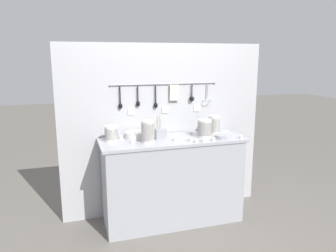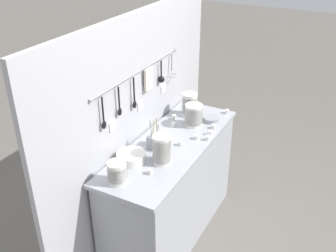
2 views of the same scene
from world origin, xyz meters
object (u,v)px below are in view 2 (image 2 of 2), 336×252
cup_edge_near (197,137)px  plate_stack (131,157)px  cup_mid_row (173,124)px  cup_back_right (150,172)px  cup_front_left (214,126)px  bowl_stack_tall_left (162,149)px  bowl_stack_short_front (194,115)px  bowl_stack_nested_right (117,173)px  cutlery_caddy (156,141)px  cup_front_right (207,138)px  cup_by_caddy (118,169)px  cup_beside_plates (227,112)px  bowl_stack_back_corner (190,104)px  cup_edge_far (174,117)px  cup_centre (210,133)px  cup_back_left (181,143)px  steel_mixing_bowl (211,119)px

cup_edge_near → plate_stack: bearing=150.5°
cup_mid_row → cup_back_right: bearing=-166.1°
cup_front_left → cup_edge_near: 0.24m
bowl_stack_tall_left → bowl_stack_short_front: bowl_stack_tall_left is taller
bowl_stack_nested_right → cutlery_caddy: cutlery_caddy is taller
bowl_stack_tall_left → cup_back_right: bowl_stack_tall_left is taller
cup_front_left → cup_front_right: 0.20m
cutlery_caddy → cup_edge_near: (0.26, -0.23, -0.03)m
bowl_stack_short_front → cup_front_left: size_ratio=5.09×
bowl_stack_nested_right → cup_front_right: 0.87m
cup_by_caddy → cup_front_left: bearing=-22.0°
bowl_stack_short_front → cup_beside_plates: 0.39m
cutlery_caddy → cup_beside_plates: (0.81, -0.28, -0.03)m
bowl_stack_back_corner → cup_beside_plates: (0.18, -0.29, -0.08)m
cup_edge_near → cup_edge_far: (0.23, 0.32, 0.00)m
cup_front_right → bowl_stack_tall_left: bearing=159.7°
cutlery_caddy → cup_centre: 0.48m
cup_centre → cup_mid_row: (-0.01, 0.33, 0.00)m
cup_centre → cup_back_left: size_ratio=1.00×
cup_front_left → cup_mid_row: size_ratio=1.00×
cup_edge_far → cup_front_left: bearing=-89.9°
bowl_stack_tall_left → cup_by_caddy: bearing=137.4°
cup_front_left → cup_front_right: size_ratio=1.00×
cup_edge_far → bowl_stack_nested_right: bearing=-175.3°
cup_edge_near → cup_mid_row: bearing=68.6°
bowl_stack_back_corner → cup_edge_near: bowl_stack_back_corner is taller
cup_edge_near → cup_edge_far: bearing=54.3°
cutlery_caddy → cup_centre: bearing=-38.4°
cup_edge_near → cup_front_right: (0.03, -0.08, 0.00)m
cup_back_left → bowl_stack_nested_right: bearing=165.4°
bowl_stack_tall_left → bowl_stack_nested_right: 0.38m
bowl_stack_back_corner → cup_back_left: (-0.52, -0.16, -0.08)m
plate_stack → cup_centre: 0.73m
cup_front_left → cup_edge_far: (-0.00, 0.37, 0.00)m
cutlery_caddy → cup_front_left: bearing=-29.9°
cup_back_left → plate_stack: bearing=149.0°
bowl_stack_tall_left → cup_back_right: (-0.16, 0.00, -0.09)m
cup_front_left → cutlery_caddy: bearing=150.1°
cup_edge_near → cup_front_right: 0.09m
cup_edge_near → cup_centre: 0.13m
cutlery_caddy → cup_back_right: cutlery_caddy is taller
plate_stack → cup_back_left: 0.43m
bowl_stack_back_corner → cup_beside_plates: bowl_stack_back_corner is taller
cup_front_right → cup_mid_row: size_ratio=1.00×
plate_stack → steel_mixing_bowl: 0.91m
cup_edge_near → cup_centre: size_ratio=1.00×
cup_back_left → cutlery_caddy: bearing=125.9°
steel_mixing_bowl → cup_by_caddy: (-1.01, 0.29, -0.00)m
bowl_stack_back_corner → cup_front_left: bearing=-115.5°
steel_mixing_bowl → cup_beside_plates: (0.20, -0.07, -0.00)m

